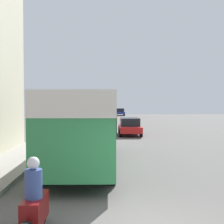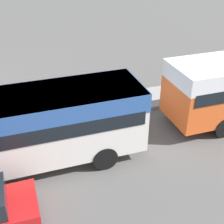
% 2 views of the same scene
% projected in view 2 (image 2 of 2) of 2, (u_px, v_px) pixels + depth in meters
% --- Properties ---
extents(bus_following, '(2.62, 9.34, 3.04)m').
position_uv_depth(bus_following, '(21.00, 123.00, 11.55)').
color(bus_following, silver).
rests_on(bus_following, ground_plane).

